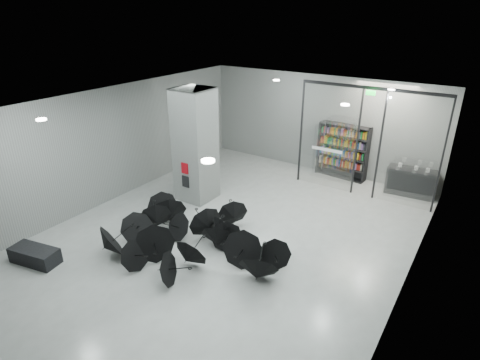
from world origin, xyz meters
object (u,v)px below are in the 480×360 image
Objects in this scene: bench at (35,255)px; shop_counter at (410,182)px; column at (195,146)px; umbrella_cluster at (189,241)px; bookshelf at (343,151)px.

shop_counter is at bearing 41.42° from bench.
umbrella_cluster is at bearing -55.04° from column.
bookshelf is 1.32× the size of shop_counter.
bench is 4.18m from umbrella_cluster.
umbrella_cluster is at bearing 29.74° from bench.
shop_counter is 8.62m from umbrella_cluster.
bookshelf is 0.39× the size of umbrella_cluster.
bookshelf is at bearing 52.02° from column.
bench is at bearing -109.50° from bookshelf.
column is 8.02m from shop_counter.
bench is (-1.14, -5.60, -1.78)m from column.
bookshelf is (4.85, 10.35, 0.89)m from bench.
bookshelf is at bearing 53.10° from bench.
umbrella_cluster is (1.98, -2.84, -1.69)m from column.
column reaches higher than bench.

